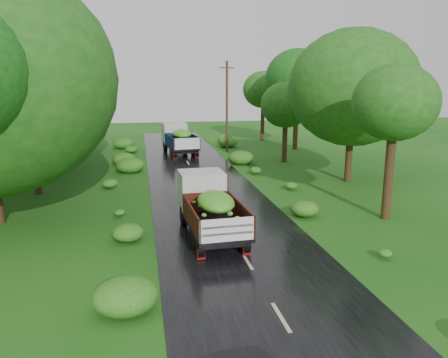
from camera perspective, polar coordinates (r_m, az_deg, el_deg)
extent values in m
plane|color=#104A0F|center=(12.94, 7.45, -17.52)|extent=(120.00, 120.00, 0.00)
cube|color=black|center=(17.26, 2.21, -9.35)|extent=(6.50, 80.00, 0.02)
cube|color=#BFB78C|center=(12.93, 7.45, -17.44)|extent=(0.12, 1.60, 0.00)
cube|color=#BFB78C|center=(16.36, 3.01, -10.59)|extent=(0.12, 1.60, 0.00)
cube|color=#BFB78C|center=(20.01, 0.26, -6.15)|extent=(0.12, 1.60, 0.00)
cube|color=#BFB78C|center=(23.77, -1.60, -3.08)|extent=(0.12, 1.60, 0.00)
cube|color=#BFB78C|center=(27.59, -2.94, -0.85)|extent=(0.12, 1.60, 0.00)
cube|color=#BFB78C|center=(31.47, -3.96, 0.83)|extent=(0.12, 1.60, 0.00)
cube|color=#BFB78C|center=(35.36, -4.75, 2.14)|extent=(0.12, 1.60, 0.00)
cube|color=#BFB78C|center=(39.28, -5.38, 3.19)|extent=(0.12, 1.60, 0.00)
cube|color=#BFB78C|center=(43.22, -5.90, 4.05)|extent=(0.12, 1.60, 0.00)
cube|color=#BFB78C|center=(47.16, -6.33, 4.77)|extent=(0.12, 1.60, 0.00)
cube|color=#BFB78C|center=(51.12, -6.70, 5.37)|extent=(0.12, 1.60, 0.00)
cube|color=black|center=(18.53, -1.73, -5.86)|extent=(1.82, 5.16, 0.25)
cylinder|color=black|center=(20.16, -5.28, -4.77)|extent=(0.30, 0.92, 0.90)
cylinder|color=black|center=(20.48, -0.41, -4.44)|extent=(0.30, 0.92, 0.90)
cylinder|color=black|center=(17.35, -3.77, -7.68)|extent=(0.30, 0.92, 0.90)
cylinder|color=black|center=(17.72, 1.87, -7.22)|extent=(0.30, 0.92, 0.90)
cylinder|color=black|center=(16.50, -3.19, -8.78)|extent=(0.30, 0.92, 0.90)
cylinder|color=black|center=(16.88, 2.72, -8.26)|extent=(0.30, 0.92, 0.90)
cube|color=#6C0909|center=(16.29, -2.98, -9.81)|extent=(0.31, 0.05, 0.41)
cube|color=#6C0909|center=(16.68, 3.02, -9.26)|extent=(0.31, 0.05, 0.41)
cube|color=silver|center=(20.17, -2.96, -1.41)|extent=(2.08, 1.82, 1.72)
cube|color=black|center=(17.59, -1.08, -6.21)|extent=(2.28, 3.99, 0.14)
cube|color=#4D160D|center=(17.25, -4.35, -4.88)|extent=(0.27, 3.88, 0.86)
cube|color=#4D160D|center=(17.67, 2.10, -4.42)|extent=(0.27, 3.88, 0.86)
cube|color=#4D160D|center=(19.22, -2.34, -3.00)|extent=(2.08, 0.18, 0.86)
cube|color=silver|center=(15.67, 0.47, -6.67)|extent=(2.08, 0.18, 0.86)
ellipsoid|color=#338317|center=(17.28, -1.09, -2.94)|extent=(1.91, 3.35, 0.90)
cube|color=black|center=(39.47, -5.83, 4.12)|extent=(2.36, 5.65, 0.27)
cylinder|color=black|center=(41.24, -7.70, 4.24)|extent=(0.39, 1.00, 0.97)
cylinder|color=black|center=(41.62, -5.14, 4.38)|extent=(0.39, 1.00, 0.97)
cylinder|color=black|center=(38.10, -6.81, 3.57)|extent=(0.39, 1.00, 0.97)
cylinder|color=black|center=(38.50, -4.05, 3.72)|extent=(0.39, 1.00, 0.97)
cylinder|color=black|center=(37.13, -6.50, 3.34)|extent=(0.39, 1.00, 0.97)
cylinder|color=black|center=(37.55, -3.67, 3.50)|extent=(0.39, 1.00, 0.97)
cube|color=#6C0909|center=(36.85, -6.39, 2.93)|extent=(0.33, 0.08, 0.44)
cube|color=#6C0909|center=(37.27, -3.54, 3.10)|extent=(0.33, 0.08, 0.44)
cube|color=silver|center=(41.45, -6.51, 6.00)|extent=(2.36, 2.10, 1.85)
cube|color=black|center=(38.45, -5.51, 4.23)|extent=(2.75, 4.43, 0.16)
cube|color=navy|center=(38.16, -7.11, 4.94)|extent=(0.60, 4.16, 0.92)
cube|color=navy|center=(38.62, -3.95, 5.10)|extent=(0.60, 4.16, 0.92)
cube|color=navy|center=(40.36, -6.17, 5.39)|extent=(2.23, 0.36, 0.92)
cube|color=silver|center=(36.39, -4.81, 4.62)|extent=(2.23, 0.36, 0.92)
ellipsoid|color=#338317|center=(38.30, -5.54, 5.88)|extent=(2.31, 3.72, 0.97)
cylinder|color=#382616|center=(40.64, 0.38, 9.38)|extent=(0.27, 0.27, 8.24)
cube|color=#382616|center=(40.58, 0.39, 14.32)|extent=(1.43, 0.42, 0.10)
cylinder|color=black|center=(27.25, -23.66, 4.90)|extent=(0.44, 0.44, 6.57)
ellipsoid|color=#0D4711|center=(27.07, -24.13, 10.13)|extent=(3.57, 3.57, 3.21)
cylinder|color=black|center=(32.71, -24.90, 7.67)|extent=(0.49, 0.49, 8.55)
ellipsoid|color=#0D4711|center=(32.65, -25.44, 13.34)|extent=(5.02, 5.02, 4.52)
cylinder|color=black|center=(36.61, -20.22, 7.97)|extent=(0.47, 0.47, 7.90)
ellipsoid|color=#0D4711|center=(36.52, -20.59, 12.66)|extent=(3.63, 3.63, 3.26)
cylinder|color=black|center=(41.70, -19.92, 8.04)|extent=(0.45, 0.45, 7.25)
ellipsoid|color=#0D4711|center=(41.60, -20.22, 11.82)|extent=(3.94, 3.94, 3.55)
cylinder|color=black|center=(46.77, -18.58, 9.11)|extent=(0.48, 0.48, 8.14)
ellipsoid|color=#0D4711|center=(46.72, -18.86, 12.89)|extent=(3.55, 3.55, 3.20)
cylinder|color=black|center=(21.79, 20.92, 3.03)|extent=(0.43, 0.43, 6.28)
ellipsoid|color=#154F13|center=(21.55, 21.42, 9.29)|extent=(2.79, 2.79, 2.51)
cylinder|color=black|center=(29.43, 16.20, 6.28)|extent=(0.45, 0.45, 6.88)
ellipsoid|color=#154F13|center=(29.27, 16.53, 11.37)|extent=(4.05, 4.05, 3.64)
cylinder|color=black|center=(35.67, 7.98, 6.38)|extent=(0.41, 0.41, 5.24)
ellipsoid|color=#154F13|center=(35.51, 8.08, 9.57)|extent=(2.84, 2.84, 2.56)
cylinder|color=black|center=(42.56, 9.42, 9.00)|extent=(0.46, 0.46, 7.70)
ellipsoid|color=#154F13|center=(42.48, 9.56, 12.94)|extent=(3.45, 3.45, 3.11)
cylinder|color=black|center=(48.70, 5.08, 8.74)|extent=(0.43, 0.43, 6.30)
ellipsoid|color=#154F13|center=(48.60, 5.14, 11.56)|extent=(2.98, 2.98, 2.68)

